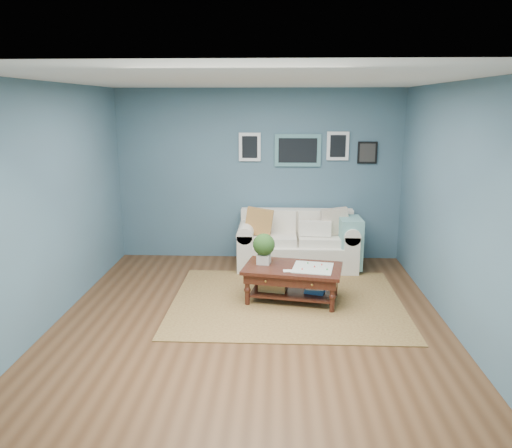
{
  "coord_description": "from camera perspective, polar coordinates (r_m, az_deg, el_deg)",
  "views": [
    {
      "loc": [
        0.3,
        -5.38,
        2.45
      ],
      "look_at": [
        0.02,
        1.0,
        0.92
      ],
      "focal_mm": 35.0,
      "sensor_mm": 36.0,
      "label": 1
    }
  ],
  "objects": [
    {
      "name": "coffee_table",
      "position": [
        6.37,
        3.64,
        -5.5
      ],
      "size": [
        1.32,
        0.91,
        0.85
      ],
      "rotation": [
        0.0,
        0.0,
        -0.18
      ],
      "color": "#340D0A",
      "rests_on": "ground"
    },
    {
      "name": "loveseat",
      "position": [
        7.7,
        5.32,
        -2.1
      ],
      "size": [
        1.84,
        0.84,
        0.95
      ],
      "color": "white",
      "rests_on": "ground"
    },
    {
      "name": "room_shell",
      "position": [
        5.55,
        -0.44,
        2.18
      ],
      "size": [
        5.0,
        5.02,
        2.7
      ],
      "color": "brown",
      "rests_on": "ground"
    },
    {
      "name": "area_rug",
      "position": [
        6.43,
        3.53,
        -8.85
      ],
      "size": [
        2.89,
        2.32,
        0.01
      ],
      "primitive_type": "cube",
      "color": "brown",
      "rests_on": "ground"
    }
  ]
}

